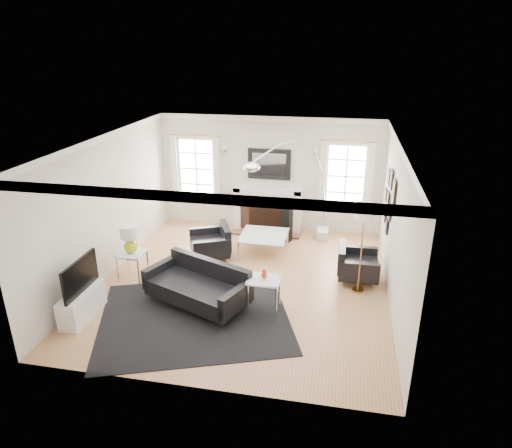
% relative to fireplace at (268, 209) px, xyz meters
% --- Properties ---
extents(floor, '(6.00, 6.00, 0.00)m').
position_rel_fireplace_xyz_m(floor, '(0.00, -2.79, -0.54)').
color(floor, '#A47045').
rests_on(floor, ground).
extents(back_wall, '(5.50, 0.04, 2.80)m').
position_rel_fireplace_xyz_m(back_wall, '(0.00, 0.21, 0.86)').
color(back_wall, silver).
rests_on(back_wall, floor).
extents(front_wall, '(5.50, 0.04, 2.80)m').
position_rel_fireplace_xyz_m(front_wall, '(0.00, -5.79, 0.86)').
color(front_wall, silver).
rests_on(front_wall, floor).
extents(left_wall, '(0.04, 6.00, 2.80)m').
position_rel_fireplace_xyz_m(left_wall, '(-2.75, -2.79, 0.86)').
color(left_wall, silver).
rests_on(left_wall, floor).
extents(right_wall, '(0.04, 6.00, 2.80)m').
position_rel_fireplace_xyz_m(right_wall, '(2.75, -2.79, 0.86)').
color(right_wall, silver).
rests_on(right_wall, floor).
extents(ceiling, '(5.50, 6.00, 0.02)m').
position_rel_fireplace_xyz_m(ceiling, '(0.00, -2.79, 2.26)').
color(ceiling, white).
rests_on(ceiling, back_wall).
extents(crown_molding, '(5.50, 6.00, 0.12)m').
position_rel_fireplace_xyz_m(crown_molding, '(0.00, -2.79, 2.20)').
color(crown_molding, white).
rests_on(crown_molding, back_wall).
extents(fireplace, '(1.70, 0.69, 1.11)m').
position_rel_fireplace_xyz_m(fireplace, '(0.00, 0.00, 0.00)').
color(fireplace, white).
rests_on(fireplace, floor).
extents(mantel_mirror, '(1.05, 0.07, 0.75)m').
position_rel_fireplace_xyz_m(mantel_mirror, '(0.00, 0.16, 1.11)').
color(mantel_mirror, black).
rests_on(mantel_mirror, back_wall).
extents(window_left, '(1.24, 0.15, 1.62)m').
position_rel_fireplace_xyz_m(window_left, '(-1.85, 0.16, 0.92)').
color(window_left, white).
rests_on(window_left, back_wall).
extents(window_right, '(1.24, 0.15, 1.62)m').
position_rel_fireplace_xyz_m(window_right, '(1.85, 0.16, 0.92)').
color(window_right, white).
rests_on(window_right, back_wall).
extents(gallery_wall, '(0.04, 1.73, 1.29)m').
position_rel_fireplace_xyz_m(gallery_wall, '(2.72, -1.50, 0.99)').
color(gallery_wall, black).
rests_on(gallery_wall, right_wall).
extents(tv_unit, '(0.35, 1.00, 1.09)m').
position_rel_fireplace_xyz_m(tv_unit, '(-2.44, -4.49, -0.21)').
color(tv_unit, white).
rests_on(tv_unit, floor).
extents(area_rug, '(3.88, 3.56, 0.01)m').
position_rel_fireplace_xyz_m(area_rug, '(-0.57, -4.14, -0.54)').
color(area_rug, black).
rests_on(area_rug, floor).
extents(sofa, '(2.08, 1.53, 0.62)m').
position_rel_fireplace_xyz_m(sofa, '(-0.62, -3.67, -0.21)').
color(sofa, black).
rests_on(sofa, floor).
extents(armchair_left, '(1.09, 1.14, 0.61)m').
position_rel_fireplace_xyz_m(armchair_left, '(-0.91, -1.83, -0.20)').
color(armchair_left, black).
rests_on(armchair_left, floor).
extents(armchair_right, '(0.79, 0.88, 0.59)m').
position_rel_fireplace_xyz_m(armchair_right, '(2.14, -2.26, -0.21)').
color(armchair_right, black).
rests_on(armchair_right, floor).
extents(coffee_table, '(1.02, 1.02, 0.45)m').
position_rel_fireplace_xyz_m(coffee_table, '(0.15, -1.39, -0.12)').
color(coffee_table, silver).
rests_on(coffee_table, floor).
extents(side_table_left, '(0.52, 0.52, 0.57)m').
position_rel_fireplace_xyz_m(side_table_left, '(-2.20, -3.03, -0.08)').
color(side_table_left, silver).
rests_on(side_table_left, floor).
extents(nesting_table, '(0.57, 0.48, 0.63)m').
position_rel_fireplace_xyz_m(nesting_table, '(0.57, -3.71, -0.04)').
color(nesting_table, silver).
rests_on(nesting_table, floor).
extents(gourd_lamp, '(0.35, 0.35, 0.56)m').
position_rel_fireplace_xyz_m(gourd_lamp, '(-2.20, -3.03, 0.35)').
color(gourd_lamp, '#B3C618').
rests_on(gourd_lamp, side_table_left).
extents(orange_vase, '(0.11, 0.11, 0.17)m').
position_rel_fireplace_xyz_m(orange_vase, '(0.57, -3.71, 0.18)').
color(orange_vase, red).
rests_on(orange_vase, nesting_table).
extents(arc_floor_lamp, '(1.79, 1.66, 2.54)m').
position_rel_fireplace_xyz_m(arc_floor_lamp, '(0.65, -0.88, 0.83)').
color(arc_floor_lamp, white).
rests_on(arc_floor_lamp, floor).
extents(stick_floor_lamp, '(0.35, 0.35, 1.75)m').
position_rel_fireplace_xyz_m(stick_floor_lamp, '(2.20, -2.70, 0.98)').
color(stick_floor_lamp, '#A87F3A').
rests_on(stick_floor_lamp, floor).
extents(speaker_tower, '(0.25, 0.25, 0.96)m').
position_rel_fireplace_xyz_m(speaker_tower, '(0.57, -0.61, -0.06)').
color(speaker_tower, black).
rests_on(speaker_tower, floor).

